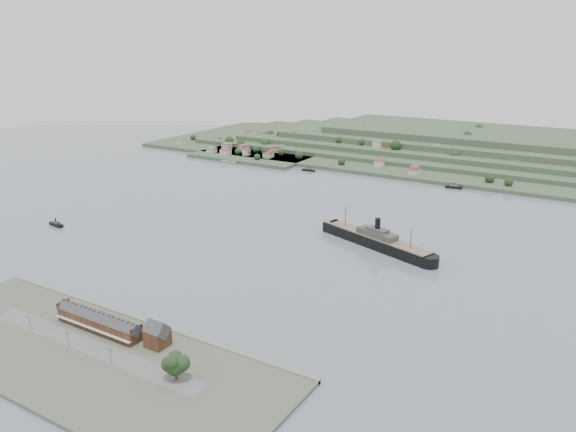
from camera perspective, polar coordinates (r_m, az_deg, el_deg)
The scene contains 10 objects.
ground at distance 425.56m, azimuth -0.38°, elevation -2.62°, with size 1400.00×1400.00×0.00m, color slate.
near_shore at distance 297.77m, azimuth -20.07°, elevation -12.95°, with size 220.00×80.00×2.60m.
terrace_row at distance 312.06m, azimuth -18.69°, elevation -10.11°, with size 55.60×9.80×11.07m.
gabled_building at distance 288.72m, azimuth -13.14°, elevation -11.66°, with size 10.40×10.18×14.09m.
far_peninsula at distance 767.27m, azimuth 17.16°, elevation 6.67°, with size 760.00×309.00×30.00m.
steamship at distance 420.80m, azimuth 8.53°, elevation -2.34°, with size 108.18×48.10×26.92m.
tugboat at distance 497.58m, azimuth -22.50°, elevation -0.77°, with size 16.19×6.48×7.08m.
ferry_west at distance 653.28m, azimuth 2.10°, elevation 4.70°, with size 15.95×6.16×5.83m.
ferry_east at distance 600.83m, azimuth 16.49°, elevation 2.85°, with size 17.48×7.21×6.36m.
fig_tree at distance 259.91m, azimuth -11.39°, elevation -14.52°, with size 12.26×10.61×13.68m.
Camera 1 is at (209.37, -340.05, 147.06)m, focal length 35.00 mm.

